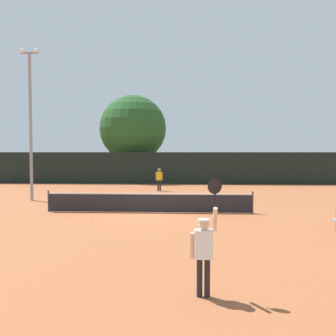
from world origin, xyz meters
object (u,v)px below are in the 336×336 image
(large_tree, at_px, (133,129))
(parked_car_near, at_px, (99,171))
(tennis_ball, at_px, (91,219))
(player_serving, at_px, (204,245))
(light_pole, at_px, (30,116))
(player_receiving, at_px, (159,177))

(large_tree, xyz_separation_m, parked_car_near, (-4.36, 3.28, -4.60))
(large_tree, bearing_deg, tennis_ball, -86.68)
(player_serving, xyz_separation_m, parked_car_near, (-10.21, 32.78, -0.31))
(player_serving, xyz_separation_m, light_pole, (-9.89, 14.17, 4.13))
(light_pole, bearing_deg, large_tree, 75.24)
(light_pole, distance_m, large_tree, 15.85)
(parked_car_near, bearing_deg, light_pole, -96.27)
(large_tree, bearing_deg, parked_car_near, 143.07)
(player_serving, distance_m, light_pole, 17.77)
(large_tree, height_order, parked_car_near, large_tree)
(player_receiving, height_order, large_tree, large_tree)
(tennis_ball, bearing_deg, light_pole, 131.83)
(player_receiving, height_order, light_pole, light_pole)
(tennis_ball, distance_m, parked_car_near, 25.13)
(parked_car_near, bearing_deg, tennis_ball, -84.40)
(tennis_ball, bearing_deg, player_receiving, 79.15)
(player_receiving, bearing_deg, light_pole, 37.02)
(player_serving, distance_m, large_tree, 30.38)
(large_tree, bearing_deg, player_receiving, -70.45)
(tennis_ball, distance_m, large_tree, 21.91)
(player_serving, height_order, tennis_ball, player_serving)
(player_serving, distance_m, parked_car_near, 34.33)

